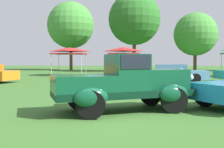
# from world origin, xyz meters

# --- Properties ---
(ground_plane) EXTENTS (120.00, 120.00, 0.00)m
(ground_plane) POSITION_xyz_m (0.00, 0.00, 0.00)
(ground_plane) COLOR #386628
(feature_pickup_truck) EXTENTS (4.35, 2.91, 1.70)m
(feature_pickup_truck) POSITION_xyz_m (0.22, 0.43, 0.86)
(feature_pickup_truck) COLOR black
(feature_pickup_truck) RESTS_ON ground_plane
(show_car_skyblue) EXTENTS (4.53, 1.94, 1.22)m
(show_car_skyblue) POSITION_xyz_m (3.53, 10.70, 0.60)
(show_car_skyblue) COLOR #669EDB
(show_car_skyblue) RESTS_ON ground_plane
(canopy_tent_left_field) EXTENTS (3.09, 3.09, 2.71)m
(canopy_tent_left_field) POSITION_xyz_m (-5.04, 18.00, 2.42)
(canopy_tent_left_field) COLOR #B7B7BC
(canopy_tent_left_field) RESTS_ON ground_plane
(canopy_tent_center_field) EXTENTS (2.90, 2.90, 2.71)m
(canopy_tent_center_field) POSITION_xyz_m (0.19, 17.51, 2.42)
(canopy_tent_center_field) COLOR #B7B7BC
(canopy_tent_center_field) RESTS_ON ground_plane
(treeline_far_left) EXTENTS (6.66, 6.66, 9.80)m
(treeline_far_left) POSITION_xyz_m (-7.43, 30.69, 6.46)
(treeline_far_left) COLOR brown
(treeline_far_left) RESTS_ON ground_plane
(treeline_mid_left) EXTENTS (6.56, 6.56, 9.93)m
(treeline_mid_left) POSITION_xyz_m (1.52, 26.44, 6.63)
(treeline_mid_left) COLOR brown
(treeline_mid_left) RESTS_ON ground_plane
(treeline_center) EXTENTS (5.85, 5.85, 7.90)m
(treeline_center) POSITION_xyz_m (9.91, 29.24, 4.97)
(treeline_center) COLOR #47331E
(treeline_center) RESTS_ON ground_plane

